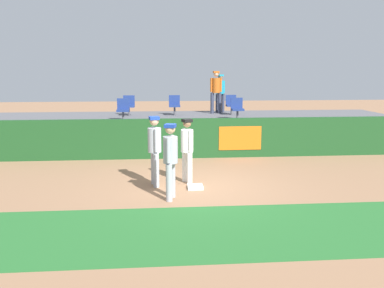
# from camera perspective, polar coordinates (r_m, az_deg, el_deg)

# --- Properties ---
(ground_plane) EXTENTS (60.00, 60.00, 0.00)m
(ground_plane) POSITION_cam_1_polar(r_m,az_deg,el_deg) (10.97, -0.06, -5.92)
(ground_plane) COLOR #936B4C
(grass_foreground_strip) EXTENTS (18.00, 2.80, 0.01)m
(grass_foreground_strip) POSITION_cam_1_polar(r_m,az_deg,el_deg) (8.08, 1.80, -11.94)
(grass_foreground_strip) COLOR #26662B
(grass_foreground_strip) RESTS_ON ground_plane
(first_base) EXTENTS (0.40, 0.40, 0.08)m
(first_base) POSITION_cam_1_polar(r_m,az_deg,el_deg) (10.78, 0.45, -5.98)
(first_base) COLOR white
(first_base) RESTS_ON ground_plane
(player_fielder_home) EXTENTS (0.43, 0.57, 1.76)m
(player_fielder_home) POSITION_cam_1_polar(r_m,az_deg,el_deg) (11.10, -0.69, -0.32)
(player_fielder_home) COLOR white
(player_fielder_home) RESTS_ON ground_plane
(player_runner_visitor) EXTENTS (0.41, 0.51, 1.86)m
(player_runner_visitor) POSITION_cam_1_polar(r_m,az_deg,el_deg) (10.86, -5.22, -0.27)
(player_runner_visitor) COLOR #9EA3AD
(player_runner_visitor) RESTS_ON ground_plane
(player_coach_visitor) EXTENTS (0.42, 0.50, 1.82)m
(player_coach_visitor) POSITION_cam_1_polar(r_m,az_deg,el_deg) (9.67, -3.01, -1.70)
(player_coach_visitor) COLOR #9EA3AD
(player_coach_visitor) RESTS_ON ground_plane
(field_wall) EXTENTS (18.00, 0.26, 1.39)m
(field_wall) POSITION_cam_1_polar(r_m,az_deg,el_deg) (14.34, -1.24, 0.79)
(field_wall) COLOR #19471E
(field_wall) RESTS_ON ground_plane
(bleacher_platform) EXTENTS (18.00, 4.80, 1.15)m
(bleacher_platform) POSITION_cam_1_polar(r_m,az_deg,el_deg) (16.89, -1.83, 1.84)
(bleacher_platform) COLOR #59595E
(bleacher_platform) RESTS_ON ground_plane
(seat_back_left) EXTENTS (0.47, 0.44, 0.84)m
(seat_back_left) POSITION_cam_1_polar(r_m,az_deg,el_deg) (17.46, -8.77, 5.47)
(seat_back_left) COLOR #4C4C51
(seat_back_left) RESTS_ON bleacher_platform
(seat_front_left) EXTENTS (0.46, 0.44, 0.84)m
(seat_front_left) POSITION_cam_1_polar(r_m,az_deg,el_deg) (15.68, -9.56, 4.91)
(seat_front_left) COLOR #4C4C51
(seat_front_left) RESTS_ON bleacher_platform
(seat_back_right) EXTENTS (0.45, 0.44, 0.84)m
(seat_back_right) POSITION_cam_1_polar(r_m,az_deg,el_deg) (17.70, 5.49, 5.61)
(seat_back_right) COLOR #4C4C51
(seat_back_right) RESTS_ON bleacher_platform
(seat_front_right) EXTENTS (0.45, 0.44, 0.84)m
(seat_front_right) POSITION_cam_1_polar(r_m,az_deg,el_deg) (15.92, 6.30, 5.07)
(seat_front_right) COLOR #4C4C51
(seat_front_right) RESTS_ON bleacher_platform
(seat_back_center) EXTENTS (0.46, 0.44, 0.84)m
(seat_back_center) POSITION_cam_1_polar(r_m,az_deg,el_deg) (17.43, -2.45, 5.57)
(seat_back_center) COLOR #4C4C51
(seat_back_center) RESTS_ON bleacher_platform
(spectator_hooded) EXTENTS (0.52, 0.37, 1.85)m
(spectator_hooded) POSITION_cam_1_polar(r_m,az_deg,el_deg) (18.12, 3.36, 7.64)
(spectator_hooded) COLOR #33384C
(spectator_hooded) RESTS_ON bleacher_platform
(spectator_capped) EXTENTS (0.44, 0.42, 1.69)m
(spectator_capped) POSITION_cam_1_polar(r_m,az_deg,el_deg) (18.57, 3.95, 7.42)
(spectator_capped) COLOR #33384C
(spectator_capped) RESTS_ON bleacher_platform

